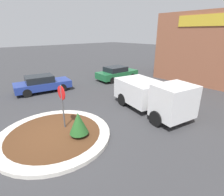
# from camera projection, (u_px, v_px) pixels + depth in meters

# --- Properties ---
(ground_plane) EXTENTS (120.00, 120.00, 0.00)m
(ground_plane) POSITION_uv_depth(u_px,v_px,m) (55.00, 136.00, 8.24)
(ground_plane) COLOR #38383A
(traffic_island) EXTENTS (5.20, 5.20, 0.17)m
(traffic_island) POSITION_uv_depth(u_px,v_px,m) (55.00, 135.00, 8.21)
(traffic_island) COLOR beige
(traffic_island) RESTS_ON ground_plane
(stop_sign) EXTENTS (0.68, 0.07, 2.34)m
(stop_sign) POSITION_uv_depth(u_px,v_px,m) (62.00, 100.00, 8.21)
(stop_sign) COLOR #4C4C51
(stop_sign) RESTS_ON ground_plane
(island_shrub) EXTENTS (0.85, 0.85, 1.15)m
(island_shrub) POSITION_uv_depth(u_px,v_px,m) (78.00, 123.00, 7.76)
(island_shrub) COLOR brown
(island_shrub) RESTS_ON traffic_island
(utility_truck) EXTENTS (5.43, 3.14, 2.10)m
(utility_truck) POSITION_uv_depth(u_px,v_px,m) (152.00, 95.00, 10.49)
(utility_truck) COLOR white
(utility_truck) RESTS_ON ground_plane
(parked_sedan_blue) EXTENTS (2.60, 4.59, 1.36)m
(parked_sedan_blue) POSITION_uv_depth(u_px,v_px,m) (42.00, 84.00, 14.24)
(parked_sedan_blue) COLOR navy
(parked_sedan_blue) RESTS_ON ground_plane
(parked_sedan_green) EXTENTS (2.20, 4.38, 1.37)m
(parked_sedan_green) POSITION_uv_depth(u_px,v_px,m) (117.00, 73.00, 17.87)
(parked_sedan_green) COLOR #1E6638
(parked_sedan_green) RESTS_ON ground_plane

